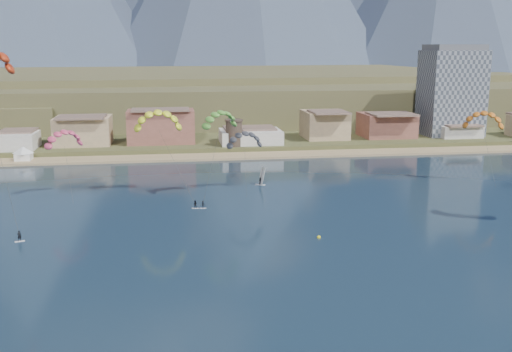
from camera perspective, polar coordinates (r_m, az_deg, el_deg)
The scene contains 14 objects.
ground at distance 82.24m, azimuth 3.34°, elevation -11.59°, with size 2400.00×2400.00×0.00m, color black.
beach at distance 183.25m, azimuth -3.39°, elevation 1.90°, with size 2200.00×12.00×0.90m.
land at distance 634.63m, azimuth -7.09°, elevation 9.21°, with size 2200.00×900.00×4.00m.
foothills at distance 309.34m, azimuth -1.35°, elevation 7.82°, with size 940.00×210.00×18.00m.
town at distance 198.69m, azimuth -15.45°, elevation 4.55°, with size 400.00×24.00×12.00m.
apartment_tower at distance 225.82m, azimuth 18.24°, elevation 7.77°, with size 20.00×16.00×32.00m.
watchtower at distance 190.61m, azimuth -2.13°, elevation 4.18°, with size 5.82×5.82×8.60m.
kitesurfer_yellow at distance 136.16m, azimuth -9.37°, elevation 5.58°, with size 13.91×17.39×23.12m.
kitesurfer_green at distance 131.14m, azimuth -3.49°, elevation 5.65°, with size 10.04×13.06×21.00m.
distant_kite_pink at distance 139.01m, azimuth -17.95°, elevation 3.70°, with size 9.46×8.16×17.08m.
distant_kite_dark at distance 138.67m, azimuth -1.10°, elevation 3.77°, with size 9.46×6.56×15.95m.
distant_kite_orange at distance 157.22m, azimuth 20.99°, elevation 5.31°, with size 10.87×7.96×19.59m.
windsurfer at distance 145.80m, azimuth 0.48°, elevation -0.33°, with size 2.70×2.82×4.40m.
buoy at distance 106.74m, azimuth 6.05°, elevation -5.87°, with size 0.68×0.68×0.68m.
Camera 1 is at (-15.64, -73.57, 33.28)m, focal length 41.73 mm.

